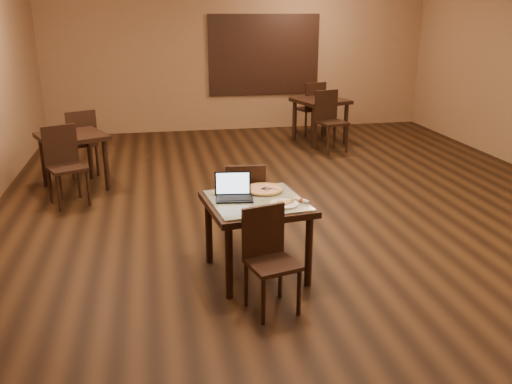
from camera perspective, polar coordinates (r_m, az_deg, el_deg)
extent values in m
plane|color=black|center=(7.12, 4.97, -1.57)|extent=(10.00, 10.00, 0.00)
cube|color=#896346|center=(11.61, -1.66, 13.96)|extent=(8.00, 0.02, 3.00)
cube|color=#245E85|center=(11.67, 0.86, 14.23)|extent=(2.20, 0.04, 1.50)
cube|color=black|center=(11.64, 0.88, 14.23)|extent=(2.34, 0.02, 1.64)
cylinder|color=black|center=(4.80, -2.85, -7.36)|extent=(0.07, 0.07, 0.71)
cylinder|color=black|center=(5.47, -4.99, -4.01)|extent=(0.07, 0.07, 0.71)
cylinder|color=black|center=(5.03, 5.57, -6.14)|extent=(0.07, 0.07, 0.71)
cylinder|color=black|center=(5.67, 2.51, -3.10)|extent=(0.07, 0.07, 0.71)
cube|color=black|center=(5.09, 0.06, -1.29)|extent=(1.03, 1.03, 0.06)
cube|color=#1B21B3|center=(5.08, 0.06, -0.92)|extent=(0.94, 0.94, 0.02)
cylinder|color=black|center=(4.48, 0.77, -11.48)|extent=(0.04, 0.04, 0.42)
cylinder|color=black|center=(4.74, -1.04, -9.65)|extent=(0.04, 0.04, 0.42)
cylinder|color=black|center=(4.62, 4.55, -10.54)|extent=(0.04, 0.04, 0.42)
cylinder|color=black|center=(4.87, 2.57, -8.83)|extent=(0.04, 0.04, 0.42)
cube|color=black|center=(4.57, 1.74, -7.61)|extent=(0.48, 0.48, 0.04)
cube|color=black|center=(4.61, 0.77, -4.05)|extent=(0.39, 0.13, 0.44)
cylinder|color=black|center=(6.09, 0.29, -2.86)|extent=(0.04, 0.04, 0.44)
cylinder|color=black|center=(5.76, 0.68, -4.15)|extent=(0.04, 0.04, 0.44)
cylinder|color=black|center=(6.06, -3.04, -2.99)|extent=(0.04, 0.04, 0.44)
cylinder|color=black|center=(5.74, -2.85, -4.29)|extent=(0.04, 0.04, 0.44)
cube|color=black|center=(5.82, -1.25, -1.36)|extent=(0.45, 0.45, 0.04)
cube|color=black|center=(5.56, -1.10, 0.46)|extent=(0.42, 0.07, 0.47)
cube|color=black|center=(5.09, -2.26, -0.69)|extent=(0.37, 0.28, 0.02)
cube|color=black|center=(5.16, -2.47, 0.91)|extent=(0.35, 0.09, 0.23)
cube|color=silver|center=(5.16, -2.46, 0.92)|extent=(0.31, 0.08, 0.19)
cylinder|color=white|center=(4.95, 2.96, -1.27)|extent=(0.27, 0.27, 0.01)
cylinder|color=silver|center=(5.32, 0.84, 0.14)|extent=(0.35, 0.35, 0.01)
cylinder|color=beige|center=(5.31, 0.84, 0.27)|extent=(0.36, 0.36, 0.02)
torus|color=#B7883A|center=(5.31, 0.84, 0.31)|extent=(0.38, 0.38, 0.02)
cube|color=silver|center=(5.30, 1.10, 0.32)|extent=(0.23, 0.24, 0.01)
cylinder|color=white|center=(5.03, 4.85, -0.87)|extent=(0.12, 0.15, 0.03)
cylinder|color=maroon|center=(5.03, 4.85, -0.87)|extent=(0.05, 0.05, 0.04)
cylinder|color=black|center=(10.10, 6.11, 6.80)|extent=(0.08, 0.08, 0.79)
cylinder|color=black|center=(10.69, 4.06, 7.53)|extent=(0.08, 0.08, 0.79)
cylinder|color=black|center=(10.49, 9.43, 7.11)|extent=(0.08, 0.08, 0.79)
cylinder|color=black|center=(11.07, 7.28, 7.81)|extent=(0.08, 0.08, 0.79)
cube|color=black|center=(10.51, 6.81, 9.50)|extent=(1.10, 1.10, 0.07)
cylinder|color=black|center=(9.67, 7.61, 5.33)|extent=(0.04, 0.04, 0.50)
cylinder|color=black|center=(9.99, 6.33, 5.82)|extent=(0.04, 0.04, 0.50)
cylinder|color=black|center=(9.89, 9.55, 5.54)|extent=(0.04, 0.04, 0.50)
cylinder|color=black|center=(10.21, 8.24, 6.02)|extent=(0.04, 0.04, 0.50)
cube|color=black|center=(9.88, 8.00, 7.23)|extent=(0.58, 0.58, 0.04)
cube|color=black|center=(10.00, 7.39, 9.08)|extent=(0.46, 0.17, 0.53)
cylinder|color=black|center=(11.56, 5.92, 7.59)|extent=(0.04, 0.04, 0.50)
cylinder|color=black|center=(11.23, 7.01, 7.22)|extent=(0.04, 0.04, 0.50)
cylinder|color=black|center=(11.35, 4.19, 7.44)|extent=(0.04, 0.04, 0.50)
cylinder|color=black|center=(11.02, 5.26, 7.06)|extent=(0.04, 0.04, 0.50)
cube|color=black|center=(11.24, 5.64, 8.70)|extent=(0.58, 0.58, 0.04)
cube|color=black|center=(11.01, 6.28, 10.00)|extent=(0.46, 0.17, 0.53)
cylinder|color=black|center=(7.75, -20.19, 1.93)|extent=(0.07, 0.07, 0.75)
cylinder|color=black|center=(8.38, -21.46, 3.01)|extent=(0.07, 0.07, 0.75)
cylinder|color=black|center=(7.93, -15.49, 2.79)|extent=(0.07, 0.07, 0.75)
cylinder|color=black|center=(8.56, -17.07, 3.79)|extent=(0.07, 0.07, 0.75)
cube|color=black|center=(8.06, -18.84, 5.56)|extent=(1.12, 1.12, 0.06)
cylinder|color=black|center=(7.31, -20.05, -0.16)|extent=(0.04, 0.04, 0.48)
cylinder|color=black|center=(7.66, -20.84, 0.59)|extent=(0.04, 0.04, 0.48)
cylinder|color=black|center=(7.40, -17.22, 0.38)|extent=(0.04, 0.04, 0.48)
cylinder|color=black|center=(7.75, -18.13, 1.11)|extent=(0.04, 0.04, 0.48)
cube|color=black|center=(7.46, -19.27, 2.39)|extent=(0.59, 0.59, 0.04)
cube|color=black|center=(7.58, -19.93, 4.74)|extent=(0.42, 0.22, 0.51)
cylinder|color=black|center=(9.07, -17.17, 3.70)|extent=(0.04, 0.04, 0.48)
cylinder|color=black|center=(8.72, -16.36, 3.19)|extent=(0.04, 0.04, 0.48)
cylinder|color=black|center=(8.97, -19.47, 3.29)|extent=(0.04, 0.04, 0.48)
cylinder|color=black|center=(8.61, -18.75, 2.76)|extent=(0.04, 0.04, 0.48)
cube|color=black|center=(8.78, -18.11, 4.87)|extent=(0.59, 0.59, 0.04)
cube|color=black|center=(8.53, -17.88, 6.42)|extent=(0.42, 0.22, 0.51)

